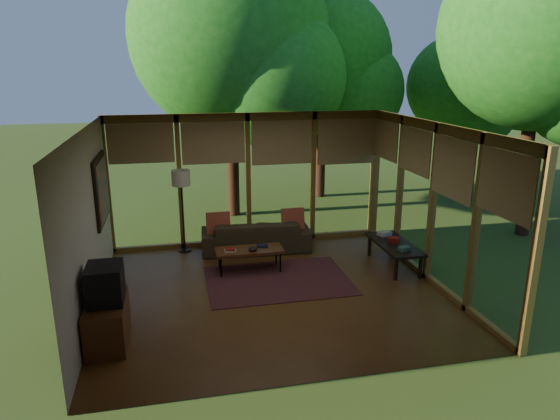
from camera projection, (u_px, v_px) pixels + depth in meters
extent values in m
plane|color=brown|center=(273.00, 292.00, 8.21)|extent=(5.50, 5.50, 0.00)
plane|color=silver|center=(273.00, 127.00, 7.46)|extent=(5.50, 5.50, 0.00)
cube|color=beige|center=(88.00, 225.00, 7.27)|extent=(0.04, 5.00, 2.70)
cube|color=beige|center=(319.00, 276.00, 5.49)|extent=(5.50, 0.04, 2.70)
cube|color=olive|center=(248.00, 180.00, 10.18)|extent=(5.50, 0.12, 2.70)
cube|color=olive|center=(432.00, 203.00, 8.40)|extent=(0.12, 5.00, 2.70)
plane|color=#35501E|center=(452.00, 173.00, 17.37)|extent=(40.00, 40.00, 0.00)
cylinder|color=#331B12|center=(231.00, 103.00, 11.84)|extent=(0.28, 0.28, 5.47)
sphere|color=#176116|center=(229.00, 36.00, 11.42)|extent=(4.59, 4.59, 4.59)
cylinder|color=#331B12|center=(321.00, 110.00, 13.76)|extent=(0.28, 0.28, 4.84)
sphere|color=#176116|center=(322.00, 59.00, 13.39)|extent=(3.74, 3.74, 3.74)
cylinder|color=#331B12|center=(532.00, 107.00, 10.27)|extent=(0.28, 0.28, 5.54)
sphere|color=#176116|center=(543.00, 28.00, 9.84)|extent=(4.06, 4.06, 4.06)
cylinder|color=#331B12|center=(453.00, 125.00, 14.10)|extent=(0.28, 0.28, 3.94)
sphere|color=#176116|center=(457.00, 86.00, 13.80)|extent=(2.76, 2.76, 2.76)
cube|color=maroon|center=(278.00, 280.00, 8.64)|extent=(2.45, 1.73, 0.01)
imported|color=#392F1C|center=(256.00, 235.00, 10.01)|extent=(2.20, 0.98, 0.63)
cube|color=maroon|center=(218.00, 224.00, 9.73)|extent=(0.46, 0.24, 0.48)
cube|color=maroon|center=(293.00, 220.00, 10.04)|extent=(0.45, 0.24, 0.47)
cube|color=#ABA39B|center=(230.00, 251.00, 8.81)|extent=(0.21, 0.16, 0.03)
cube|color=maroon|center=(230.00, 249.00, 8.80)|extent=(0.19, 0.15, 0.03)
cube|color=black|center=(262.00, 246.00, 9.05)|extent=(0.23, 0.19, 0.03)
ellipsoid|color=black|center=(253.00, 249.00, 8.84)|extent=(0.16, 0.16, 0.07)
cube|color=#582E18|center=(108.00, 322.00, 6.64)|extent=(0.50, 1.00, 0.60)
cube|color=black|center=(105.00, 284.00, 6.49)|extent=(0.45, 0.55, 0.50)
cube|color=#335A4A|center=(404.00, 249.00, 8.76)|extent=(0.22, 0.19, 0.07)
cube|color=maroon|center=(393.00, 240.00, 9.18)|extent=(0.24, 0.20, 0.09)
cube|color=#ABA39B|center=(384.00, 234.00, 9.56)|extent=(0.29, 0.25, 0.07)
cylinder|color=black|center=(185.00, 250.00, 10.04)|extent=(0.26, 0.26, 0.03)
cylinder|color=black|center=(183.00, 213.00, 9.83)|extent=(0.03, 0.03, 1.52)
cylinder|color=beige|center=(181.00, 178.00, 9.63)|extent=(0.36, 0.36, 0.30)
cube|color=#582E18|center=(249.00, 250.00, 8.94)|extent=(1.20, 0.50, 0.05)
cylinder|color=black|center=(221.00, 268.00, 8.72)|extent=(0.03, 0.03, 0.38)
cylinder|color=black|center=(280.00, 263.00, 8.94)|extent=(0.03, 0.03, 0.38)
cylinder|color=black|center=(219.00, 260.00, 9.06)|extent=(0.03, 0.03, 0.38)
cylinder|color=black|center=(276.00, 256.00, 9.28)|extent=(0.03, 0.03, 0.38)
cube|color=black|center=(394.00, 244.00, 9.16)|extent=(0.60, 1.40, 0.05)
cube|color=black|center=(396.00, 269.00, 8.61)|extent=(0.05, 0.05, 0.40)
cube|color=black|center=(420.00, 267.00, 8.70)|extent=(0.05, 0.05, 0.40)
cube|color=black|center=(369.00, 246.00, 9.74)|extent=(0.05, 0.05, 0.40)
cube|color=black|center=(391.00, 244.00, 9.83)|extent=(0.05, 0.05, 0.40)
cube|color=black|center=(101.00, 189.00, 8.53)|extent=(0.05, 1.35, 1.15)
cube|color=#1C757F|center=(103.00, 189.00, 8.54)|extent=(0.02, 1.20, 1.00)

